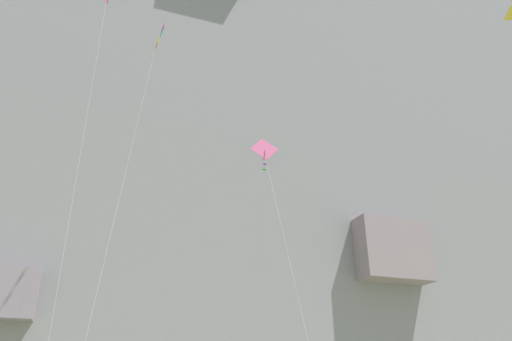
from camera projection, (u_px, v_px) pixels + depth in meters
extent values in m
cube|color=gray|center=(189.00, 108.00, 66.50)|extent=(180.00, 26.78, 78.38)
cube|color=gray|center=(389.00, 252.00, 50.98)|extent=(8.40, 4.28, 6.76)
cube|color=pink|center=(107.00, 0.00, 40.79)|extent=(0.42, 0.51, 0.63)
cylinder|color=silver|center=(79.00, 162.00, 32.53)|extent=(0.66, 2.70, 33.61)
cylinder|color=black|center=(160.00, 36.00, 42.19)|extent=(0.34, 3.86, 0.02)
cube|color=#8CCC33|center=(155.00, 49.00, 43.46)|extent=(0.08, 0.37, 0.41)
cube|color=red|center=(157.00, 46.00, 43.01)|extent=(0.09, 0.37, 0.41)
cube|color=yellow|center=(158.00, 42.00, 42.55)|extent=(0.06, 0.37, 0.41)
cube|color=yellow|center=(159.00, 38.00, 42.09)|extent=(0.06, 0.37, 0.41)
cube|color=teal|center=(161.00, 34.00, 41.64)|extent=(0.06, 0.37, 0.41)
cube|color=navy|center=(162.00, 31.00, 41.18)|extent=(0.07, 0.37, 0.41)
cube|color=#CC3399|center=(164.00, 27.00, 40.72)|extent=(0.09, 0.37, 0.41)
cylinder|color=silver|center=(122.00, 186.00, 33.99)|extent=(2.73, 6.14, 31.63)
cube|color=pink|center=(264.00, 149.00, 35.78)|extent=(2.00, 1.17, 2.20)
cylinder|color=black|center=(264.00, 149.00, 35.78)|extent=(0.18, 0.66, 1.77)
cube|color=pink|center=(264.00, 159.00, 35.41)|extent=(0.25, 0.14, 0.13)
cube|color=purple|center=(265.00, 164.00, 35.23)|extent=(0.25, 0.14, 0.13)
cube|color=green|center=(264.00, 170.00, 35.00)|extent=(0.27, 0.06, 0.13)
cylinder|color=silver|center=(290.00, 264.00, 29.26)|extent=(1.24, 5.93, 18.89)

